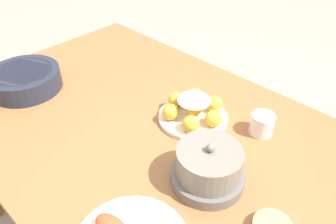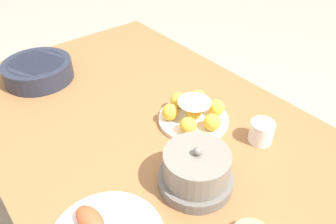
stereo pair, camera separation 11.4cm
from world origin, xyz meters
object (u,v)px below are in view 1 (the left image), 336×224
Objects in this scene: serving_bowl at (25,79)px; cake_plate at (193,111)px; warming_pot at (208,167)px; cup_near at (262,124)px; dining_table at (144,141)px.

cake_plate is at bearing -152.76° from serving_bowl.
warming_pot is (-0.83, -0.13, 0.01)m from serving_bowl.
cup_near is 0.29m from warming_pot.
cup_near is (-0.33, -0.24, 0.13)m from dining_table.
serving_bowl reaches higher than dining_table.
warming_pot is at bearing -171.22° from serving_bowl.
dining_table is 0.22m from cake_plate.
warming_pot is at bearing 171.59° from dining_table.
serving_bowl is at bearing 19.42° from dining_table.
warming_pot is (-0.33, 0.05, 0.15)m from dining_table.
warming_pot is (-0.21, 0.19, 0.02)m from cake_plate.
dining_table is at bearing 50.93° from cake_plate.
serving_bowl is (0.50, 0.18, 0.13)m from dining_table.
warming_pot reaches higher than cake_plate.
cup_near is (-0.83, -0.42, -0.01)m from serving_bowl.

